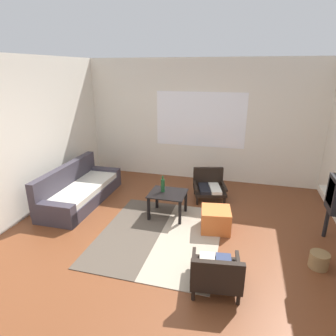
{
  "coord_description": "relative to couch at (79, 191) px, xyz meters",
  "views": [
    {
      "loc": [
        0.97,
        -3.34,
        2.48
      ],
      "look_at": [
        -0.18,
        0.91,
        0.94
      ],
      "focal_mm": 30.62,
      "sensor_mm": 36.0,
      "label": 1
    }
  ],
  "objects": [
    {
      "name": "ground_plane",
      "position": [
        2.03,
        -1.15,
        -0.22
      ],
      "size": [
        7.8,
        7.8,
        0.0
      ],
      "primitive_type": "plane",
      "color": "brown"
    },
    {
      "name": "glass_bottle",
      "position": [
        1.72,
        -0.08,
        0.34
      ],
      "size": [
        0.07,
        0.07,
        0.29
      ],
      "color": "#194723",
      "rests_on": "coffee_table"
    },
    {
      "name": "far_wall_with_window",
      "position": [
        2.03,
        1.91,
        1.13
      ],
      "size": [
        5.6,
        0.13,
        2.7
      ],
      "color": "silver",
      "rests_on": "ground"
    },
    {
      "name": "wicker_basket",
      "position": [
        4.09,
        -0.95,
        -0.12
      ],
      "size": [
        0.24,
        0.24,
        0.21
      ],
      "primitive_type": "cylinder",
      "color": "olive",
      "rests_on": "ground"
    },
    {
      "name": "area_rug",
      "position": [
        1.87,
        -0.76,
        -0.22
      ],
      "size": [
        1.84,
        2.17,
        0.01
      ],
      "color": "#4C4238",
      "rests_on": "ground"
    },
    {
      "name": "couch",
      "position": [
        0.0,
        0.0,
        0.0
      ],
      "size": [
        0.8,
        2.02,
        0.72
      ],
      "color": "#38333D",
      "rests_on": "ground"
    },
    {
      "name": "coffee_table",
      "position": [
        1.82,
        -0.12,
        0.13
      ],
      "size": [
        0.62,
        0.55,
        0.44
      ],
      "color": "black",
      "rests_on": "ground"
    },
    {
      "name": "side_wall_left",
      "position": [
        -0.63,
        -0.85,
        1.13
      ],
      "size": [
        0.12,
        6.6,
        2.7
      ],
      "primitive_type": "cube",
      "color": "silver",
      "rests_on": "ground"
    },
    {
      "name": "armchair_striped_foreground",
      "position": [
        2.83,
        -1.7,
        0.01
      ],
      "size": [
        0.66,
        0.7,
        0.54
      ],
      "color": "black",
      "rests_on": "ground"
    },
    {
      "name": "ottoman_orange",
      "position": [
        2.68,
        -0.36,
        -0.04
      ],
      "size": [
        0.52,
        0.52,
        0.36
      ],
      "primitive_type": "cube",
      "rotation": [
        0.0,
        0.0,
        0.15
      ],
      "color": "#D1662D",
      "rests_on": "ground"
    },
    {
      "name": "armchair_by_window",
      "position": [
        2.42,
        0.83,
        0.04
      ],
      "size": [
        0.74,
        0.71,
        0.58
      ],
      "color": "black",
      "rests_on": "ground"
    }
  ]
}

